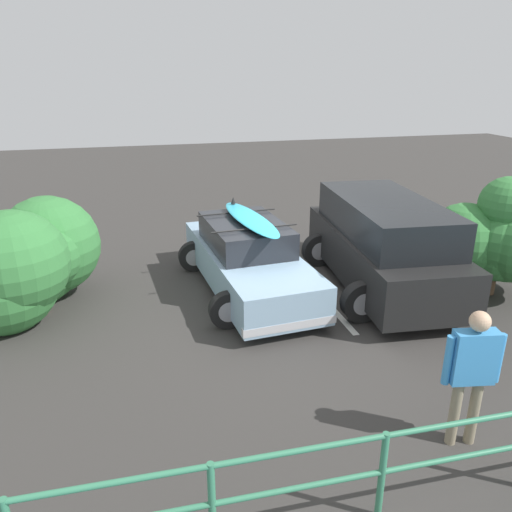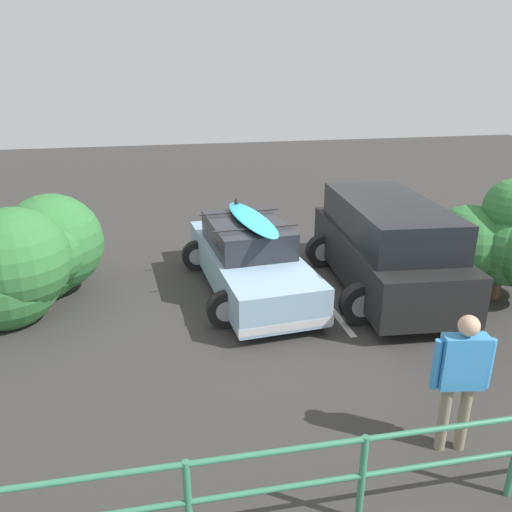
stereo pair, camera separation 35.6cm
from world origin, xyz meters
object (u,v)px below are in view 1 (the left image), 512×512
Objects in this scene: sedan_car at (248,259)px; person_bystander at (472,367)px; suv_car at (382,243)px; bush_near_left at (27,261)px; bush_near_right at (497,242)px.

person_bystander is at bearing 105.68° from sedan_car.
suv_car is at bearing 168.40° from sedan_car.
suv_car is at bearing 174.23° from bush_near_left.
sedan_car is 4.80m from bush_near_right.
sedan_car is 0.94× the size of suv_car.
bush_near_left is (5.44, -5.09, -0.08)m from person_bystander.
person_bystander is 4.75m from bush_near_right.
sedan_car is at bearing -74.32° from person_bystander.
person_bystander is at bearing 74.22° from suv_car.
bush_near_left reaches higher than person_bystander.
bush_near_left is (6.69, -0.68, 0.03)m from suv_car.
bush_near_left is (4.05, -0.14, 0.30)m from sedan_car.
sedan_car is 5.16m from person_bystander.
sedan_car is 1.94× the size of bush_near_right.
bush_near_right is at bearing 162.69° from sedan_car.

